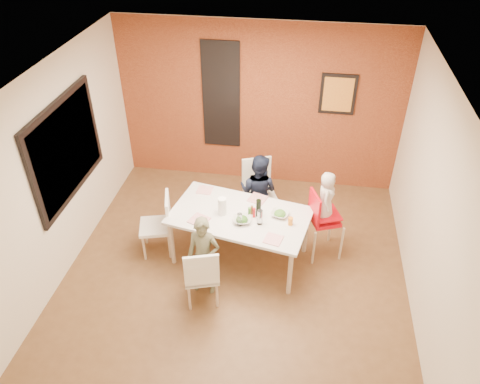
% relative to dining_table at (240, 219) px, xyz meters
% --- Properties ---
extents(ground, '(4.50, 4.50, 0.00)m').
position_rel_dining_table_xyz_m(ground, '(-0.01, -0.21, -0.68)').
color(ground, brown).
rests_on(ground, ground).
extents(ceiling, '(4.50, 4.50, 0.02)m').
position_rel_dining_table_xyz_m(ceiling, '(-0.01, -0.21, 2.02)').
color(ceiling, white).
rests_on(ceiling, wall_back).
extents(wall_back, '(4.50, 0.02, 2.70)m').
position_rel_dining_table_xyz_m(wall_back, '(-0.01, 2.04, 0.67)').
color(wall_back, beige).
rests_on(wall_back, ground).
extents(wall_front, '(4.50, 0.02, 2.70)m').
position_rel_dining_table_xyz_m(wall_front, '(-0.01, -2.46, 0.67)').
color(wall_front, beige).
rests_on(wall_front, ground).
extents(wall_left, '(0.02, 4.50, 2.70)m').
position_rel_dining_table_xyz_m(wall_left, '(-2.26, -0.21, 0.67)').
color(wall_left, beige).
rests_on(wall_left, ground).
extents(wall_right, '(0.02, 4.50, 2.70)m').
position_rel_dining_table_xyz_m(wall_right, '(2.24, -0.21, 0.67)').
color(wall_right, beige).
rests_on(wall_right, ground).
extents(brick_accent_wall, '(4.50, 0.02, 2.70)m').
position_rel_dining_table_xyz_m(brick_accent_wall, '(-0.01, 2.02, 0.67)').
color(brick_accent_wall, maroon).
rests_on(brick_accent_wall, ground).
extents(picture_window_frame, '(0.05, 1.70, 1.30)m').
position_rel_dining_table_xyz_m(picture_window_frame, '(-2.23, -0.01, 0.87)').
color(picture_window_frame, black).
rests_on(picture_window_frame, wall_left).
extents(picture_window_pane, '(0.02, 1.55, 1.15)m').
position_rel_dining_table_xyz_m(picture_window_pane, '(-2.22, -0.01, 0.87)').
color(picture_window_pane, black).
rests_on(picture_window_pane, wall_left).
extents(glassblock_strip, '(0.55, 0.03, 1.70)m').
position_rel_dining_table_xyz_m(glassblock_strip, '(-0.61, 2.00, 0.82)').
color(glassblock_strip, silver).
rests_on(glassblock_strip, wall_back).
extents(glassblock_surround, '(0.60, 0.03, 1.76)m').
position_rel_dining_table_xyz_m(glassblock_surround, '(-0.61, 2.00, 0.82)').
color(glassblock_surround, black).
rests_on(glassblock_surround, wall_back).
extents(art_print_frame, '(0.54, 0.03, 0.64)m').
position_rel_dining_table_xyz_m(art_print_frame, '(1.19, 2.00, 0.97)').
color(art_print_frame, black).
rests_on(art_print_frame, wall_back).
extents(art_print_canvas, '(0.44, 0.01, 0.54)m').
position_rel_dining_table_xyz_m(art_print_canvas, '(1.19, 1.98, 0.97)').
color(art_print_canvas, gold).
rests_on(art_print_canvas, wall_back).
extents(dining_table, '(1.95, 1.32, 0.75)m').
position_rel_dining_table_xyz_m(dining_table, '(0.00, 0.00, 0.00)').
color(dining_table, white).
rests_on(dining_table, ground).
extents(chair_near, '(0.52, 0.52, 0.89)m').
position_rel_dining_table_xyz_m(chair_near, '(-0.32, -0.89, -0.18)').
color(chair_near, white).
rests_on(chair_near, ground).
extents(chair_far, '(0.57, 0.57, 0.96)m').
position_rel_dining_table_xyz_m(chair_far, '(0.12, 1.00, -0.15)').
color(chair_far, beige).
rests_on(chair_far, ground).
extents(chair_left, '(0.52, 0.52, 0.92)m').
position_rel_dining_table_xyz_m(chair_left, '(-1.09, -0.02, -0.17)').
color(chair_left, white).
rests_on(chair_left, ground).
extents(high_chair, '(0.55, 0.55, 1.03)m').
position_rel_dining_table_xyz_m(high_chair, '(1.07, 0.26, -0.06)').
color(high_chair, red).
rests_on(high_chair, ground).
extents(child_near, '(0.42, 0.28, 1.13)m').
position_rel_dining_table_xyz_m(child_near, '(-0.35, -0.66, -0.12)').
color(child_near, '#5B5A41').
rests_on(child_near, ground).
extents(child_far, '(0.69, 0.60, 1.20)m').
position_rel_dining_table_xyz_m(child_far, '(0.15, 0.76, -0.08)').
color(child_far, black).
rests_on(child_far, ground).
extents(toddler, '(0.24, 0.36, 0.71)m').
position_rel_dining_table_xyz_m(toddler, '(1.10, 0.28, 0.28)').
color(toddler, beige).
rests_on(toddler, high_chair).
extents(plate_near_left, '(0.30, 0.30, 0.01)m').
position_rel_dining_table_xyz_m(plate_near_left, '(-0.50, -0.20, 0.07)').
color(plate_near_left, white).
rests_on(plate_near_left, dining_table).
extents(plate_far_mid, '(0.29, 0.29, 0.01)m').
position_rel_dining_table_xyz_m(plate_far_mid, '(0.19, 0.38, 0.07)').
color(plate_far_mid, silver).
rests_on(plate_far_mid, dining_table).
extents(plate_near_right, '(0.25, 0.25, 0.01)m').
position_rel_dining_table_xyz_m(plate_near_right, '(0.48, -0.42, 0.07)').
color(plate_near_right, white).
rests_on(plate_near_right, dining_table).
extents(plate_far_left, '(0.21, 0.21, 0.01)m').
position_rel_dining_table_xyz_m(plate_far_left, '(-0.58, 0.47, 0.07)').
color(plate_far_left, white).
rests_on(plate_far_left, dining_table).
extents(salad_bowl_a, '(0.27, 0.27, 0.06)m').
position_rel_dining_table_xyz_m(salad_bowl_a, '(0.05, -0.13, 0.10)').
color(salad_bowl_a, white).
rests_on(salad_bowl_a, dining_table).
extents(salad_bowl_b, '(0.27, 0.27, 0.06)m').
position_rel_dining_table_xyz_m(salad_bowl_b, '(0.52, 0.06, 0.09)').
color(salad_bowl_b, silver).
rests_on(salad_bowl_b, dining_table).
extents(wine_bottle, '(0.07, 0.07, 0.25)m').
position_rel_dining_table_xyz_m(wine_bottle, '(0.24, 0.01, 0.19)').
color(wine_bottle, black).
rests_on(wine_bottle, dining_table).
extents(wine_glass_a, '(0.06, 0.06, 0.18)m').
position_rel_dining_table_xyz_m(wine_glass_a, '(0.03, -0.21, 0.16)').
color(wine_glass_a, silver).
rests_on(wine_glass_a, dining_table).
extents(wine_glass_b, '(0.07, 0.07, 0.21)m').
position_rel_dining_table_xyz_m(wine_glass_b, '(0.28, -0.14, 0.17)').
color(wine_glass_b, white).
rests_on(wine_glass_b, dining_table).
extents(paper_towel_roll, '(0.11, 0.11, 0.25)m').
position_rel_dining_table_xyz_m(paper_towel_roll, '(-0.23, -0.02, 0.19)').
color(paper_towel_roll, white).
rests_on(paper_towel_roll, dining_table).
extents(condiment_red, '(0.04, 0.04, 0.14)m').
position_rel_dining_table_xyz_m(condiment_red, '(0.19, -0.02, 0.14)').
color(condiment_red, red).
rests_on(condiment_red, dining_table).
extents(condiment_green, '(0.04, 0.04, 0.15)m').
position_rel_dining_table_xyz_m(condiment_green, '(0.13, -0.03, 0.14)').
color(condiment_green, '#3B7527').
rests_on(condiment_green, dining_table).
extents(condiment_brown, '(0.03, 0.03, 0.13)m').
position_rel_dining_table_xyz_m(condiment_brown, '(0.15, 0.04, 0.13)').
color(condiment_brown, brown).
rests_on(condiment_brown, dining_table).
extents(sippy_cup, '(0.06, 0.06, 0.11)m').
position_rel_dining_table_xyz_m(sippy_cup, '(0.67, -0.10, 0.12)').
color(sippy_cup, orange).
rests_on(sippy_cup, dining_table).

